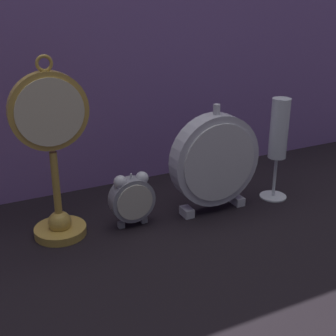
% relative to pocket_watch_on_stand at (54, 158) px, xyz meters
% --- Properties ---
extents(ground_plane, '(4.00, 4.00, 0.00)m').
position_rel_pocket_watch_on_stand_xyz_m(ground_plane, '(0.20, -0.13, -0.16)').
color(ground_plane, black).
extents(fabric_backdrop_drape, '(1.62, 0.01, 0.60)m').
position_rel_pocket_watch_on_stand_xyz_m(fabric_backdrop_drape, '(0.20, 0.19, 0.14)').
color(fabric_backdrop_drape, '#8460A8').
rests_on(fabric_backdrop_drape, ground_plane).
extents(pocket_watch_on_stand, '(0.14, 0.10, 0.34)m').
position_rel_pocket_watch_on_stand_xyz_m(pocket_watch_on_stand, '(0.00, 0.00, 0.00)').
color(pocket_watch_on_stand, gold).
rests_on(pocket_watch_on_stand, ground_plane).
extents(alarm_clock_twin_bell, '(0.09, 0.03, 0.11)m').
position_rel_pocket_watch_on_stand_xyz_m(alarm_clock_twin_bell, '(0.14, -0.03, -0.10)').
color(alarm_clock_twin_bell, gray).
rests_on(alarm_clock_twin_bell, ground_plane).
extents(mantel_clock_silver, '(0.19, 0.04, 0.23)m').
position_rel_pocket_watch_on_stand_xyz_m(mantel_clock_silver, '(0.32, -0.04, -0.04)').
color(mantel_clock_silver, silver).
rests_on(mantel_clock_silver, ground_plane).
extents(champagne_flute, '(0.06, 0.06, 0.23)m').
position_rel_pocket_watch_on_stand_xyz_m(champagne_flute, '(0.47, -0.04, -0.01)').
color(champagne_flute, silver).
rests_on(champagne_flute, ground_plane).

